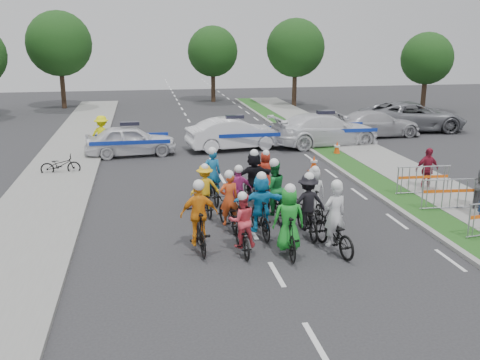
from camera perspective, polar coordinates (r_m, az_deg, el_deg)
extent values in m
plane|color=#28282B|center=(13.18, 3.93, -10.01)|extent=(90.00, 90.00, 0.00)
cube|color=gray|center=(19.24, 15.09, -2.04)|extent=(0.20, 60.00, 0.12)
cube|color=#254917|center=(19.54, 16.95, -1.93)|extent=(1.20, 60.00, 0.11)
cube|color=gray|center=(20.42, 21.46, -1.58)|extent=(2.40, 60.00, 0.13)
cube|color=gray|center=(17.79, -21.16, -3.98)|extent=(3.00, 60.00, 0.13)
imported|color=black|center=(14.48, 9.91, -5.58)|extent=(1.05, 2.07, 1.04)
imported|color=silver|center=(14.26, 10.07, -3.68)|extent=(0.70, 0.53, 1.73)
sphere|color=white|center=(13.97, 10.30, -0.55)|extent=(0.30, 0.30, 0.30)
imported|color=black|center=(14.12, 5.13, -5.78)|extent=(0.64, 1.90, 1.13)
imported|color=green|center=(13.91, 5.23, -4.08)|extent=(0.85, 0.58, 1.69)
sphere|color=white|center=(13.62, 5.37, -0.97)|extent=(0.29, 0.29, 0.29)
imported|color=black|center=(14.24, 0.18, -6.04)|extent=(0.63, 1.70, 0.88)
imported|color=#E6404E|center=(14.03, 0.22, -4.32)|extent=(0.73, 0.58, 1.47)
sphere|color=white|center=(13.77, 0.26, -1.75)|extent=(0.25, 0.25, 0.25)
imported|color=black|center=(14.36, -4.37, -5.35)|extent=(0.64, 1.93, 1.14)
imported|color=orange|center=(14.16, -4.39, -3.66)|extent=(1.03, 0.47, 1.71)
sphere|color=white|center=(13.87, -4.43, -0.55)|extent=(0.30, 0.30, 0.30)
imported|color=black|center=(15.54, 7.12, -4.11)|extent=(0.66, 1.87, 0.98)
imported|color=black|center=(15.34, 7.24, -2.39)|extent=(1.06, 0.61, 1.63)
sphere|color=white|center=(15.08, 7.39, 0.32)|extent=(0.28, 0.28, 0.28)
imported|color=black|center=(15.36, 2.18, -3.99)|extent=(0.65, 1.87, 1.10)
imported|color=#1C99D8|center=(15.17, 2.24, -2.43)|extent=(1.57, 0.60, 1.65)
sphere|color=white|center=(14.91, 2.31, 0.37)|extent=(0.29, 0.29, 0.29)
imported|color=black|center=(15.84, -1.20, -3.66)|extent=(0.94, 1.90, 0.95)
imported|color=#E74D1C|center=(15.64, -1.18, -2.00)|extent=(0.64, 0.47, 1.59)
sphere|color=white|center=(15.38, -1.17, 0.58)|extent=(0.28, 0.28, 0.28)
imported|color=black|center=(16.90, 7.78, -2.50)|extent=(0.59, 1.68, 0.99)
imported|color=silver|center=(16.72, 7.88, -1.16)|extent=(0.76, 0.53, 1.49)
sphere|color=white|center=(16.50, 8.02, 1.07)|extent=(0.26, 0.26, 0.26)
imported|color=black|center=(16.74, 3.50, -2.51)|extent=(0.97, 2.02, 1.02)
imported|color=#167E33|center=(16.55, 3.57, -0.85)|extent=(0.91, 0.76, 1.70)
sphere|color=white|center=(16.29, 3.66, 1.82)|extent=(0.29, 0.29, 0.29)
imported|color=black|center=(16.77, -0.20, -2.48)|extent=(0.73, 1.73, 1.01)
imported|color=#C5368E|center=(16.59, -0.18, -1.11)|extent=(0.93, 0.50, 1.51)
sphere|color=white|center=(16.36, -0.15, 1.17)|extent=(0.26, 0.26, 0.26)
imported|color=black|center=(17.27, -3.76, -2.21)|extent=(0.76, 1.71, 0.87)
imported|color=yellow|center=(17.09, -3.76, -0.75)|extent=(0.99, 0.64, 1.45)
sphere|color=white|center=(16.87, -3.78, 1.36)|extent=(0.25, 0.25, 0.25)
imported|color=black|center=(18.15, 1.43, -0.92)|extent=(0.78, 1.90, 1.11)
imported|color=black|center=(17.98, 1.48, 0.44)|extent=(1.59, 0.71, 1.66)
sphere|color=white|center=(17.74, 1.53, 2.84)|extent=(0.29, 0.29, 0.29)
imported|color=black|center=(18.48, -2.98, -0.80)|extent=(0.79, 1.95, 1.01)
imported|color=#1669A5|center=(18.29, -2.98, 0.71)|extent=(0.64, 0.44, 1.67)
sphere|color=white|center=(18.06, -2.99, 3.09)|extent=(0.29, 0.29, 0.29)
imported|color=black|center=(19.14, 2.68, -0.27)|extent=(0.78, 1.68, 0.97)
imported|color=red|center=(18.99, 2.73, 0.92)|extent=(0.79, 0.60, 1.46)
sphere|color=white|center=(18.78, 2.79, 2.86)|extent=(0.25, 0.25, 0.25)
imported|color=white|center=(26.03, -11.59, 4.17)|extent=(4.41, 2.11, 1.45)
imported|color=white|center=(26.81, -0.57, 4.94)|extent=(4.98, 2.35, 1.58)
imported|color=white|center=(28.12, 9.04, 5.33)|extent=(5.97, 3.03, 1.66)
imported|color=#B8B8BD|center=(31.29, 14.41, 5.83)|extent=(5.04, 2.27, 1.43)
imported|color=slate|center=(33.69, 17.91, 6.47)|extent=(6.48, 3.52, 1.72)
imported|color=maroon|center=(20.78, 19.33, 1.05)|extent=(0.99, 0.49, 1.63)
imported|color=#F3F40C|center=(26.49, -14.49, 4.66)|extent=(1.39, 1.10, 1.88)
cube|color=#F24C0C|center=(22.78, 7.86, 0.92)|extent=(0.40, 0.40, 0.03)
cone|color=#F24C0C|center=(22.70, 7.89, 1.74)|extent=(0.36, 0.36, 0.70)
cylinder|color=silver|center=(22.68, 7.90, 1.99)|extent=(0.29, 0.29, 0.08)
cube|color=#F24C0C|center=(26.02, 10.27, 2.63)|extent=(0.40, 0.40, 0.03)
cone|color=#F24C0C|center=(25.95, 10.31, 3.36)|extent=(0.36, 0.36, 0.70)
cylinder|color=silver|center=(25.93, 10.32, 3.57)|extent=(0.29, 0.29, 0.08)
imported|color=black|center=(23.19, -18.61, 1.53)|extent=(1.62, 0.66, 0.83)
cylinder|color=#382619|center=(43.42, 5.83, 9.98)|extent=(0.36, 0.36, 3.25)
sphere|color=#133B13|center=(43.24, 5.94, 13.84)|extent=(4.55, 4.55, 4.55)
cylinder|color=#382619|center=(43.22, 19.02, 8.88)|extent=(0.36, 0.36, 2.75)
sphere|color=#133B13|center=(43.05, 19.31, 12.15)|extent=(3.85, 3.85, 3.85)
cylinder|color=#382619|center=(44.11, -18.39, 9.54)|extent=(0.36, 0.36, 3.50)
sphere|color=#133B13|center=(43.94, -18.74, 13.62)|extent=(4.90, 4.90, 4.90)
cylinder|color=#382619|center=(46.11, -2.88, 10.20)|extent=(0.36, 0.36, 3.00)
sphere|color=#133B13|center=(45.94, -2.93, 13.55)|extent=(4.20, 4.20, 4.20)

